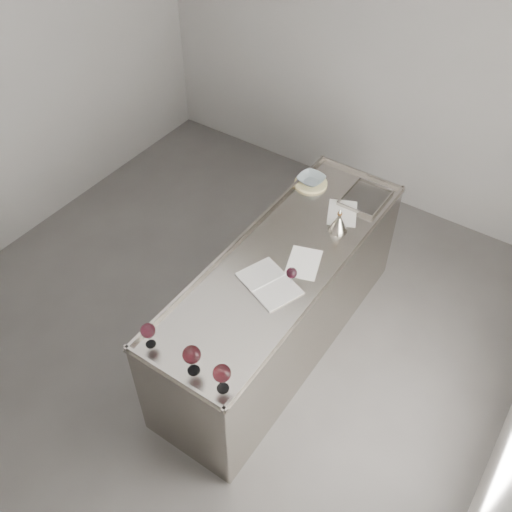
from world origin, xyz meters
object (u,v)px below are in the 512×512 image
Objects in this scene: wine_funnel at (338,224)px; wine_glass_small at (292,274)px; wine_glass_right at (222,374)px; notebook at (269,283)px; ceramic_bowl at (311,179)px; counter at (282,302)px; wine_glass_middle at (192,355)px; wine_glass_left at (148,331)px.

wine_glass_small is at bearing -90.02° from wine_funnel.
notebook is (-0.23, 0.82, -0.14)m from wine_glass_right.
ceramic_bowl is at bearing 140.46° from wine_funnel.
wine_funnel is (0.45, -0.37, 0.02)m from ceramic_bowl.
counter is 11.73× the size of wine_glass_right.
wine_glass_small is (0.17, -0.18, 0.57)m from counter.
counter is 1.02m from ceramic_bowl.
wine_glass_middle is at bearing -96.98° from wine_glass_small.
wine_funnel is at bearing 93.80° from wine_glass_right.
wine_glass_middle reaches higher than notebook.
wine_glass_small is 0.71× the size of ceramic_bowl.
wine_glass_right is at bearing 0.00° from wine_glass_left.
wine_funnel reaches higher than counter.
ceramic_bowl is (-0.55, 1.92, -0.10)m from wine_glass_right.
wine_glass_left is 0.85× the size of wine_funnel.
wine_glass_left is at bearing 180.00° from wine_glass_middle.
wine_glass_left is at bearing -106.04° from wine_funnel.
wine_glass_left is 0.84× the size of wine_glass_middle.
wine_glass_right is at bearing -83.47° from wine_glass_small.
wine_glass_small reaches higher than ceramic_bowl.
counter is 1.27m from wine_glass_right.
wine_glass_small is at bearing -66.37° from ceramic_bowl.
notebook is 2.31× the size of ceramic_bowl.
counter is 13.47× the size of wine_glass_left.
wine_glass_middle is (0.06, -1.08, 0.62)m from counter.
wine_funnel is at bearing 85.93° from wine_glass_middle.
wine_glass_middle is 1.01× the size of wine_funnel.
ceramic_bowl reaches higher than counter.
wine_glass_left is 1.92m from ceramic_bowl.
notebook is (-0.12, -0.08, -0.10)m from wine_glass_small.
wine_glass_right is (0.27, -1.08, 0.61)m from counter.
wine_glass_middle is 1.43× the size of wine_glass_small.
wine_glass_small reaches higher than notebook.
wine_glass_right reaches higher than wine_glass_left.
wine_glass_right is at bearing -86.20° from wine_funnel.
ceramic_bowl is at bearing 105.96° from wine_glass_right.
counter is at bearing 121.53° from notebook.
notebook is at bearing -99.56° from wine_funnel.
wine_glass_left is at bearing -104.28° from counter.
wine_glass_right is 0.43× the size of notebook.
counter is 0.62m from wine_glass_small.
wine_glass_right is 0.91m from wine_glass_small.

